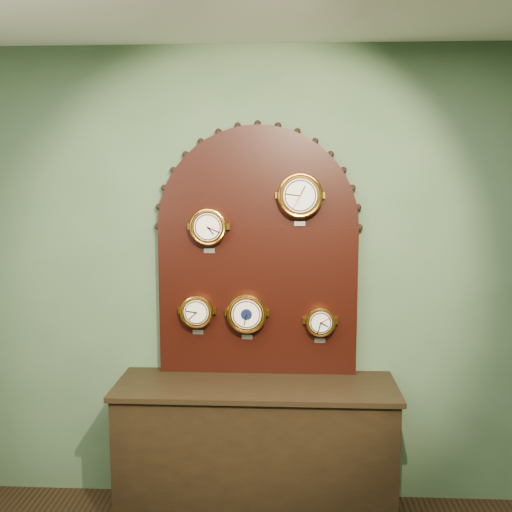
# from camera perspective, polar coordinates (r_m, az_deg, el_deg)

# --- Properties ---
(wall_back) EXTENTS (4.00, 0.00, 4.00)m
(wall_back) POSITION_cam_1_polar(r_m,az_deg,el_deg) (3.71, 0.20, -2.24)
(wall_back) COLOR #425B3E
(wall_back) RESTS_ON ground
(shop_counter) EXTENTS (1.60, 0.50, 0.80)m
(shop_counter) POSITION_cam_1_polar(r_m,az_deg,el_deg) (3.76, -0.02, -18.15)
(shop_counter) COLOR black
(shop_counter) RESTS_ON ground_plane
(display_board) EXTENTS (1.26, 0.06, 1.53)m
(display_board) POSITION_cam_1_polar(r_m,az_deg,el_deg) (3.63, 0.16, 1.14)
(display_board) COLOR black
(display_board) RESTS_ON shop_counter
(roman_clock) EXTENTS (0.22, 0.08, 0.27)m
(roman_clock) POSITION_cam_1_polar(r_m,az_deg,el_deg) (3.58, -4.51, 2.77)
(roman_clock) COLOR orange
(roman_clock) RESTS_ON display_board
(arabic_clock) EXTENTS (0.26, 0.08, 0.31)m
(arabic_clock) POSITION_cam_1_polar(r_m,az_deg,el_deg) (3.54, 4.18, 5.72)
(arabic_clock) COLOR orange
(arabic_clock) RESTS_ON display_board
(hygrometer) EXTENTS (0.20, 0.08, 0.25)m
(hygrometer) POSITION_cam_1_polar(r_m,az_deg,el_deg) (3.67, -5.60, -5.22)
(hygrometer) COLOR orange
(hygrometer) RESTS_ON display_board
(barometer) EXTENTS (0.24, 0.08, 0.29)m
(barometer) POSITION_cam_1_polar(r_m,az_deg,el_deg) (3.64, -0.88, -5.43)
(barometer) COLOR orange
(barometer) RESTS_ON display_board
(tide_clock) EXTENTS (0.18, 0.08, 0.23)m
(tide_clock) POSITION_cam_1_polar(r_m,az_deg,el_deg) (3.65, 6.10, -6.17)
(tide_clock) COLOR orange
(tide_clock) RESTS_ON display_board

